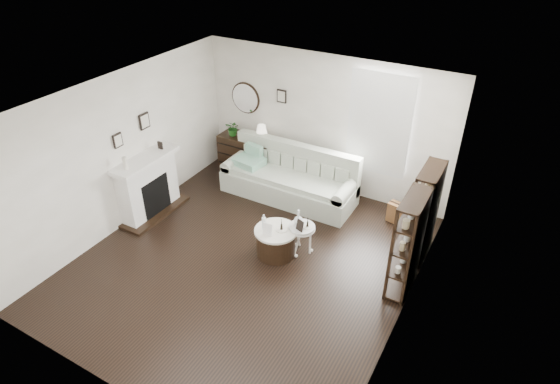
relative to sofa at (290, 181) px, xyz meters
The scene contains 18 objects.
room 1.77m from the sofa, 29.79° to the left, with size 5.50×5.50×5.50m.
fireplace 2.66m from the sofa, 137.83° to the right, with size 0.50×1.40×1.84m.
shelf_unit_far 2.77m from the sofa, 11.20° to the right, with size 0.30×0.80×1.60m.
shelf_unit_near 3.07m from the sofa, 28.10° to the right, with size 0.30×0.80×1.60m.
sofa is the anchor object (origin of this frame).
quilt 0.90m from the sofa, behind, with size 0.55×0.45×0.14m, color #258A63.
suitcase 2.23m from the sofa, ahead, with size 0.57×0.19×0.38m, color brown.
dresser 1.29m from the sofa, 162.39° to the left, with size 1.21×0.52×0.81m.
table_lamp 1.16m from the sofa, 155.93° to the left, with size 0.23×0.23×0.36m, color beige, non-canonical shape.
potted_plant 1.69m from the sofa, 167.51° to the left, with size 0.29×0.26×0.33m, color #1D5618.
drum_table 1.81m from the sofa, 68.98° to the right, with size 0.70×0.70×0.49m.
pedestal_table 1.76m from the sofa, 55.45° to the right, with size 0.44×0.44×0.53m.
eiffel_drum 1.81m from the sofa, 66.11° to the right, with size 0.11×0.11×0.18m, color black, non-canonical shape.
bottle_drum 1.86m from the sofa, 74.97° to the right, with size 0.07×0.07×0.28m, color silver.
card_frame_drum 1.98m from the sofa, 72.14° to the right, with size 0.16×0.01×0.21m, color white.
eiffel_ped 1.80m from the sofa, 52.67° to the right, with size 0.09×0.09×0.16m, color black, non-canonical shape.
flask_ped 1.73m from the sofa, 57.20° to the right, with size 0.15×0.15×0.28m, color silver, non-canonical shape.
card_frame_ped 1.88m from the sofa, 56.96° to the right, with size 0.14×0.01×0.18m, color black.
Camera 1 is at (3.32, -4.83, 5.02)m, focal length 30.00 mm.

